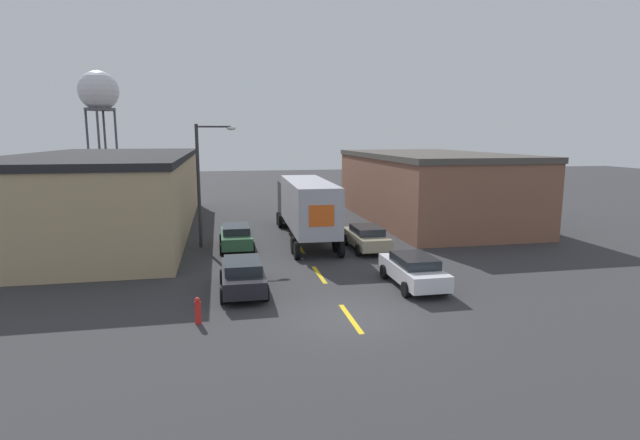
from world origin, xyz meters
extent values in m
plane|color=#333335|center=(0.00, 0.00, 0.00)|extent=(160.00, 160.00, 0.00)
cube|color=gold|center=(0.00, -0.01, 0.00)|extent=(0.20, 3.06, 0.01)
cube|color=gold|center=(0.00, 6.01, 0.00)|extent=(0.20, 3.06, 0.01)
cube|color=gold|center=(0.00, 12.03, 0.00)|extent=(0.20, 3.06, 0.01)
cube|color=tan|center=(-12.41, 20.11, 2.53)|extent=(11.11, 26.45, 5.07)
cube|color=#232326|center=(-12.41, 20.11, 5.27)|extent=(11.31, 26.65, 0.40)
cube|color=brown|center=(11.68, 19.89, 2.49)|extent=(9.66, 19.00, 4.98)
cube|color=#4C4742|center=(11.68, 19.89, 5.18)|extent=(9.86, 19.20, 0.40)
cube|color=black|center=(0.89, 19.77, 1.89)|extent=(2.43, 3.21, 2.79)
cube|color=#A8A8B2|center=(0.73, 13.17, 2.51)|extent=(2.70, 9.50, 2.86)
cube|color=#E55619|center=(0.61, 8.44, 2.51)|extent=(1.36, 0.06, 1.15)
cylinder|color=black|center=(2.13, 20.13, 0.49)|extent=(0.30, 0.99, 0.98)
cylinder|color=black|center=(-0.34, 20.19, 0.49)|extent=(0.30, 0.99, 0.98)
cylinder|color=black|center=(2.10, 18.87, 0.49)|extent=(0.30, 0.99, 0.98)
cylinder|color=black|center=(-0.37, 18.93, 0.49)|extent=(0.30, 0.99, 0.98)
cylinder|color=black|center=(1.90, 10.62, 0.49)|extent=(0.30, 0.99, 0.98)
cylinder|color=black|center=(-0.57, 10.68, 0.49)|extent=(0.30, 0.99, 0.98)
cylinder|color=black|center=(1.87, 9.22, 0.49)|extent=(0.30, 0.99, 0.98)
cylinder|color=black|center=(-0.60, 9.28, 0.49)|extent=(0.30, 0.99, 0.98)
cube|color=tan|center=(3.78, 10.74, 0.68)|extent=(1.75, 4.58, 0.69)
cube|color=#23282D|center=(3.78, 10.60, 1.23)|extent=(1.54, 2.38, 0.42)
cylinder|color=black|center=(4.65, 12.16, 0.33)|extent=(0.22, 0.67, 0.67)
cylinder|color=black|center=(2.90, 12.16, 0.33)|extent=(0.22, 0.67, 0.67)
cylinder|color=black|center=(4.65, 9.32, 0.33)|extent=(0.22, 0.67, 0.67)
cylinder|color=black|center=(2.90, 9.32, 0.33)|extent=(0.22, 0.67, 0.67)
cube|color=silver|center=(3.78, 3.36, 0.68)|extent=(1.75, 4.58, 0.69)
cube|color=#23282D|center=(3.78, 3.22, 1.23)|extent=(1.54, 2.38, 0.42)
cylinder|color=black|center=(4.65, 4.78, 0.33)|extent=(0.22, 0.67, 0.67)
cylinder|color=black|center=(2.90, 4.78, 0.33)|extent=(0.22, 0.67, 0.67)
cylinder|color=black|center=(4.65, 1.94, 0.33)|extent=(0.22, 0.67, 0.67)
cylinder|color=black|center=(2.90, 1.94, 0.33)|extent=(0.22, 0.67, 0.67)
cube|color=black|center=(-3.78, 4.05, 0.68)|extent=(1.75, 4.58, 0.69)
cube|color=#23282D|center=(-3.78, 3.91, 1.23)|extent=(1.54, 2.38, 0.42)
cylinder|color=black|center=(-2.90, 5.47, 0.33)|extent=(0.22, 0.67, 0.67)
cylinder|color=black|center=(-4.65, 5.47, 0.33)|extent=(0.22, 0.67, 0.67)
cylinder|color=black|center=(-2.90, 2.63, 0.33)|extent=(0.22, 0.67, 0.67)
cylinder|color=black|center=(-4.65, 2.63, 0.33)|extent=(0.22, 0.67, 0.67)
cube|color=maroon|center=(3.78, 25.40, 0.68)|extent=(1.75, 4.58, 0.69)
cube|color=#23282D|center=(3.78, 25.26, 1.23)|extent=(1.54, 2.38, 0.42)
cylinder|color=black|center=(4.65, 26.82, 0.33)|extent=(0.22, 0.67, 0.67)
cylinder|color=black|center=(2.90, 26.82, 0.33)|extent=(0.22, 0.67, 0.67)
cylinder|color=black|center=(4.65, 23.98, 0.33)|extent=(0.22, 0.67, 0.67)
cylinder|color=black|center=(2.90, 23.98, 0.33)|extent=(0.22, 0.67, 0.67)
cube|color=#2D5B38|center=(-3.78, 12.55, 0.68)|extent=(1.75, 4.58, 0.69)
cube|color=#23282D|center=(-3.78, 12.41, 1.23)|extent=(1.54, 2.38, 0.42)
cylinder|color=black|center=(-2.90, 13.97, 0.33)|extent=(0.22, 0.67, 0.67)
cylinder|color=black|center=(-4.65, 13.97, 0.33)|extent=(0.22, 0.67, 0.67)
cylinder|color=black|center=(-2.90, 11.13, 0.33)|extent=(0.22, 0.67, 0.67)
cylinder|color=black|center=(-4.65, 11.13, 0.33)|extent=(0.22, 0.67, 0.67)
cylinder|color=#47474C|center=(-17.22, 49.90, 5.04)|extent=(0.28, 0.28, 10.09)
cylinder|color=#47474C|center=(-18.90, 51.58, 5.04)|extent=(0.28, 0.28, 10.09)
cylinder|color=#47474C|center=(-20.58, 49.90, 5.04)|extent=(0.28, 0.28, 10.09)
cylinder|color=#47474C|center=(-18.90, 48.22, 5.04)|extent=(0.28, 0.28, 10.09)
cylinder|color=#4C4C51|center=(-18.90, 49.90, 9.89)|extent=(3.64, 3.64, 0.30)
sphere|color=silver|center=(-18.90, 49.90, 12.13)|extent=(4.80, 4.80, 4.80)
cylinder|color=#2D2D30|center=(-5.88, 13.42, 3.69)|extent=(0.20, 0.20, 7.38)
cylinder|color=#2D2D30|center=(-4.87, 13.42, 7.23)|extent=(2.02, 0.11, 0.11)
ellipsoid|color=silver|center=(-3.86, 13.42, 7.13)|extent=(0.56, 0.32, 0.22)
cylinder|color=red|center=(-5.54, 0.57, 0.42)|extent=(0.22, 0.22, 0.83)
sphere|color=red|center=(-5.54, 0.57, 0.89)|extent=(0.20, 0.20, 0.20)
camera|label=1|loc=(-4.59, -17.11, 6.73)|focal=28.00mm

